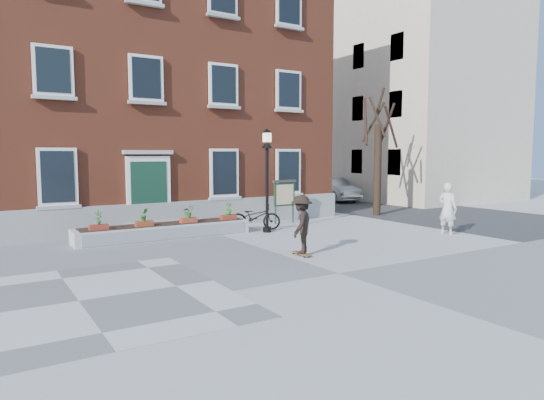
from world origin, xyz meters
TOP-DOWN VIEW (x-y plane):
  - ground at (0.00, 0.00)m, footprint 100.00×100.00m
  - checker_patch at (-6.00, 1.00)m, footprint 6.00×6.00m
  - bicycle at (1.64, 7.11)m, footprint 2.09×1.52m
  - parked_car at (11.74, 14.72)m, footprint 2.13×4.56m
  - bystander at (7.14, 2.41)m, footprint 0.58×0.78m
  - brick_building at (-2.00, 13.98)m, footprint 18.40×10.85m
  - planter_assembly at (-1.99, 7.18)m, footprint 6.20×1.12m
  - bare_tree at (9.01, 8.01)m, footprint 1.83×1.83m
  - side_street at (17.99, 19.78)m, footprint 15.20×36.00m
  - lamp_post at (1.78, 6.42)m, footprint 0.40×0.40m
  - notice_board at (3.64, 8.06)m, footprint 1.10×0.16m
  - skateboarder at (0.42, 2.24)m, footprint 1.27×1.20m

SIDE VIEW (x-z plane):
  - ground at x=0.00m, z-range 0.00..0.00m
  - checker_patch at x=-6.00m, z-range 0.00..0.01m
  - planter_assembly at x=-1.99m, z-range -0.27..0.88m
  - bicycle at x=1.64m, z-range 0.00..1.05m
  - parked_car at x=11.74m, z-range 0.00..1.44m
  - skateboarder at x=0.42m, z-range 0.03..1.83m
  - bystander at x=7.14m, z-range 0.00..1.95m
  - notice_board at x=3.64m, z-range 0.33..2.20m
  - lamp_post at x=1.78m, z-range 0.57..4.50m
  - bare_tree at x=9.01m, z-range -0.29..5.87m
  - brick_building at x=-2.00m, z-range 0.00..12.60m
  - side_street at x=17.99m, z-range -0.23..14.27m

